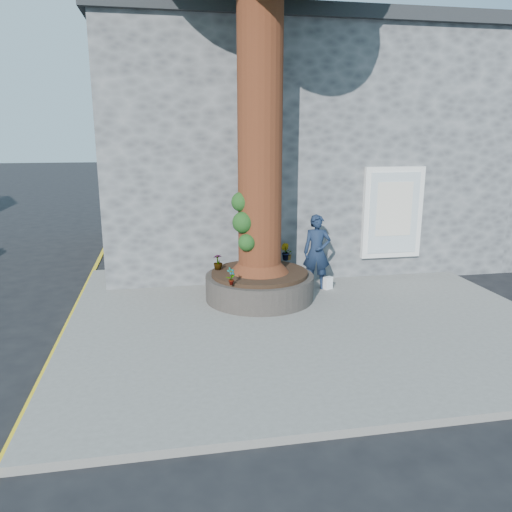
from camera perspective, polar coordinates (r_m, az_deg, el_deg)
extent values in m
plane|color=black|center=(8.83, -2.25, -9.96)|extent=(120.00, 120.00, 0.00)
cube|color=slate|center=(10.02, 5.47, -6.70)|extent=(9.00, 8.00, 0.12)
cube|color=yellow|center=(9.86, -21.16, -8.30)|extent=(0.10, 30.00, 0.01)
cube|color=#4A4C4F|center=(15.65, 2.96, 11.74)|extent=(10.00, 8.00, 6.00)
cube|color=black|center=(15.85, 3.11, 23.19)|extent=(10.30, 8.30, 0.30)
cube|color=white|center=(12.55, 15.34, 4.79)|extent=(1.50, 0.12, 2.20)
cube|color=silver|center=(12.49, 15.46, 4.75)|extent=(1.25, 0.04, 1.95)
cube|color=silver|center=(12.46, 15.53, 5.19)|extent=(0.90, 0.02, 1.30)
cylinder|color=black|center=(10.68, 0.41, -3.52)|extent=(2.30, 2.30, 0.52)
cylinder|color=black|center=(10.59, 0.42, -1.97)|extent=(2.04, 2.04, 0.08)
cylinder|color=#4B1D12|center=(10.23, 0.46, 18.91)|extent=(0.90, 0.90, 7.50)
cone|color=#4B1D12|center=(10.49, 0.42, 0.08)|extent=(1.24, 1.24, 0.70)
sphere|color=#143812|center=(10.08, -1.48, 3.87)|extent=(0.44, 0.44, 0.44)
sphere|color=#143812|center=(10.07, -1.04, 1.54)|extent=(0.36, 0.36, 0.36)
sphere|color=#143812|center=(10.13, -1.72, 6.21)|extent=(0.40, 0.40, 0.40)
imported|color=#15223A|center=(11.33, 6.96, 0.47)|extent=(0.69, 0.53, 1.69)
imported|color=#A8A6A1|center=(11.97, 1.73, 0.88)|extent=(0.83, 0.70, 1.53)
cube|color=white|center=(11.46, 8.22, -3.07)|extent=(0.23, 0.19, 0.28)
imported|color=gray|center=(9.61, -2.86, -2.33)|extent=(0.22, 0.20, 0.34)
imported|color=gray|center=(11.50, 3.33, 0.49)|extent=(0.28, 0.28, 0.39)
imported|color=gray|center=(10.71, -4.37, -0.66)|extent=(0.22, 0.22, 0.34)
imported|color=gray|center=(11.53, 3.76, 0.20)|extent=(0.28, 0.30, 0.27)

